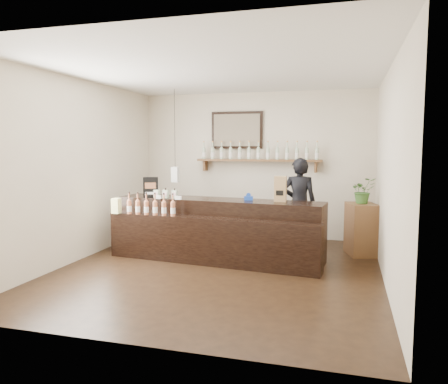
% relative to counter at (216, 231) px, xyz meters
% --- Properties ---
extents(ground, '(5.00, 5.00, 0.00)m').
position_rel_counter_xyz_m(ground, '(0.22, -0.58, -0.44)').
color(ground, black).
rests_on(ground, ground).
extents(room_shell, '(5.00, 5.00, 5.00)m').
position_rel_counter_xyz_m(room_shell, '(0.22, -0.58, 1.26)').
color(room_shell, beige).
rests_on(room_shell, ground).
extents(back_wall_decor, '(2.66, 0.96, 1.69)m').
position_rel_counter_xyz_m(back_wall_decor, '(0.07, 1.80, 1.31)').
color(back_wall_decor, brown).
rests_on(back_wall_decor, ground).
extents(counter, '(3.39, 1.22, 1.09)m').
position_rel_counter_xyz_m(counter, '(0.00, 0.00, 0.00)').
color(counter, black).
rests_on(counter, ground).
extents(promo_sign, '(0.23, 0.12, 0.34)m').
position_rel_counter_xyz_m(promo_sign, '(-1.11, 0.03, 0.66)').
color(promo_sign, black).
rests_on(promo_sign, counter).
extents(paper_bag, '(0.18, 0.14, 0.39)m').
position_rel_counter_xyz_m(paper_bag, '(1.00, 0.08, 0.69)').
color(paper_bag, '#9D784C').
rests_on(paper_bag, counter).
extents(tape_dispenser, '(0.14, 0.07, 0.11)m').
position_rel_counter_xyz_m(tape_dispenser, '(0.50, 0.12, 0.54)').
color(tape_dispenser, '#173EA3').
rests_on(tape_dispenser, counter).
extents(side_cabinet, '(0.57, 0.67, 0.84)m').
position_rel_counter_xyz_m(side_cabinet, '(2.22, 0.91, -0.02)').
color(side_cabinet, brown).
rests_on(side_cabinet, ground).
extents(potted_plant, '(0.48, 0.46, 0.42)m').
position_rel_counter_xyz_m(potted_plant, '(2.22, 0.91, 0.61)').
color(potted_plant, '#396628').
rests_on(potted_plant, side_cabinet).
extents(shopkeeper, '(0.66, 0.44, 1.78)m').
position_rel_counter_xyz_m(shopkeeper, '(1.19, 0.97, 0.45)').
color(shopkeeper, black).
rests_on(shopkeeper, ground).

